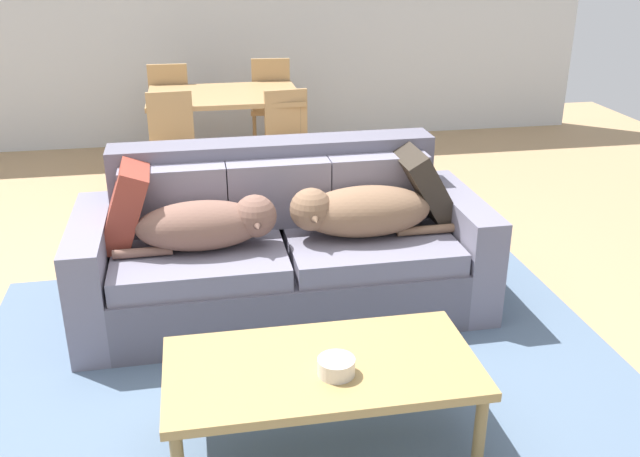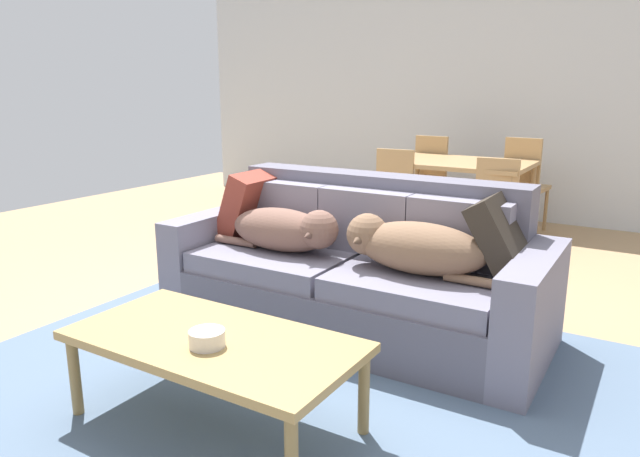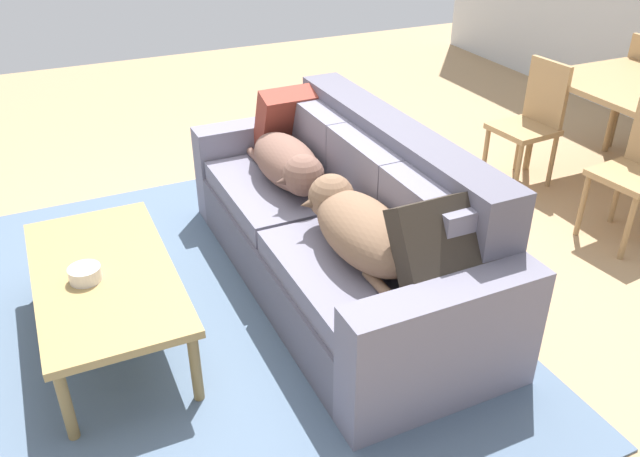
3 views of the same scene
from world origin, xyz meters
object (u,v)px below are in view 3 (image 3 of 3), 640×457
at_px(bowl_on_coffee_table, 85,274).
at_px(dining_chair_near_right, 640,167).
at_px(dog_on_left_cushion, 289,164).
at_px(dining_chair_near_left, 532,118).
at_px(couch, 345,228).
at_px(throw_pillow_by_left_arm, 293,122).
at_px(coffee_table, 104,278).
at_px(dog_on_right_cushion, 358,226).
at_px(throw_pillow_by_right_arm, 447,251).

bearing_deg(bowl_on_coffee_table, dining_chair_near_right, 85.17).
distance_m(dog_on_left_cushion, dining_chair_near_left, 2.02).
height_order(couch, dog_on_left_cushion, couch).
bearing_deg(couch, dining_chair_near_left, 108.56).
distance_m(bowl_on_coffee_table, dining_chair_near_right, 3.28).
bearing_deg(throw_pillow_by_left_arm, dining_chair_near_right, 57.33).
xyz_separation_m(dining_chair_near_left, dining_chair_near_right, (0.94, 0.04, 0.00)).
height_order(throw_pillow_by_left_arm, bowl_on_coffee_table, throw_pillow_by_left_arm).
relative_size(coffee_table, dining_chair_near_right, 1.47).
bearing_deg(dining_chair_near_left, couch, -75.50).
xyz_separation_m(dog_on_right_cushion, throw_pillow_by_left_arm, (-1.27, 0.19, 0.06)).
height_order(couch, coffee_table, couch).
xyz_separation_m(dog_on_left_cushion, bowl_on_coffee_table, (0.44, -1.22, -0.15)).
xyz_separation_m(throw_pillow_by_right_arm, dining_chair_near_right, (-0.55, 1.81, -0.18)).
xyz_separation_m(coffee_table, dining_chair_near_left, (-0.63, 3.14, 0.11)).
relative_size(throw_pillow_by_left_arm, coffee_table, 0.36).
bearing_deg(throw_pillow_by_right_arm, bowl_on_coffee_table, -119.61).
height_order(couch, dining_chair_near_left, couch).
distance_m(couch, dining_chair_near_right, 1.91).
bearing_deg(throw_pillow_by_right_arm, throw_pillow_by_left_arm, -179.52).
distance_m(dog_on_left_cushion, dog_on_right_cushion, 0.82).
height_order(dog_on_right_cushion, throw_pillow_by_left_arm, throw_pillow_by_left_arm).
bearing_deg(dining_chair_near_left, dog_on_left_cushion, -88.05).
distance_m(couch, dog_on_left_cushion, 0.51).
bearing_deg(throw_pillow_by_left_arm, couch, -3.00).
bearing_deg(coffee_table, dog_on_left_cushion, 109.21).
height_order(couch, dining_chair_near_right, couch).
relative_size(dog_on_left_cushion, throw_pillow_by_left_arm, 1.91).
relative_size(dog_on_left_cushion, dog_on_right_cushion, 0.93).
xyz_separation_m(throw_pillow_by_right_arm, coffee_table, (-0.87, -1.37, -0.30)).
height_order(throw_pillow_by_left_arm, throw_pillow_by_right_arm, throw_pillow_by_left_arm).
bearing_deg(dog_on_right_cushion, couch, 160.38).
xyz_separation_m(couch, dog_on_right_cushion, (0.41, -0.14, 0.27)).
bearing_deg(couch, dining_chair_near_right, 80.08).
height_order(dog_on_left_cushion, throw_pillow_by_right_arm, throw_pillow_by_right_arm).
relative_size(coffee_table, bowl_on_coffee_table, 8.52).
bearing_deg(dog_on_right_cushion, throw_pillow_by_left_arm, 171.11).
height_order(couch, throw_pillow_by_left_arm, couch).
xyz_separation_m(throw_pillow_by_right_arm, dining_chair_near_left, (-1.49, 1.78, -0.18)).
distance_m(throw_pillow_by_left_arm, dining_chair_near_left, 1.81).
distance_m(dog_on_right_cushion, coffee_table, 1.26).
xyz_separation_m(dog_on_right_cushion, dining_chair_near_right, (-0.10, 2.02, -0.12)).
relative_size(throw_pillow_by_right_arm, coffee_table, 0.36).
distance_m(dog_on_left_cushion, throw_pillow_by_left_arm, 0.51).
distance_m(coffee_table, dining_chair_near_left, 3.21).
distance_m(couch, coffee_table, 1.31).
relative_size(throw_pillow_by_left_arm, throw_pillow_by_right_arm, 0.99).
distance_m(dog_on_right_cushion, dining_chair_near_left, 2.24).
xyz_separation_m(dog_on_left_cushion, throw_pillow_by_right_arm, (1.27, 0.23, 0.07)).
relative_size(couch, dog_on_left_cushion, 2.64).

